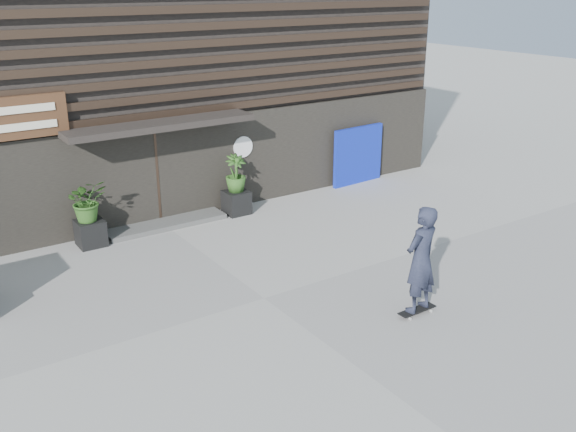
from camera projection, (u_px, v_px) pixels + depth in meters
ground at (264, 298)px, 12.21m from camera, size 80.00×80.00×0.00m
entrance_step at (165, 223)px, 15.77m from camera, size 3.00×0.80×0.12m
planter_pot_left at (91, 233)px, 14.53m from camera, size 0.60×0.60×0.60m
bamboo_left at (87, 200)px, 14.26m from camera, size 0.86×0.75×0.96m
planter_pot_right at (236, 202)px, 16.52m from camera, size 0.60×0.60×0.60m
bamboo_right at (236, 173)px, 16.25m from camera, size 0.54×0.54×0.96m
blue_tarp at (358, 155)px, 18.80m from camera, size 1.81×0.25×1.69m
building at (81, 42)px, 18.56m from camera, size 18.00×11.00×8.00m
skateboarder at (421, 260)px, 11.26m from camera, size 0.79×0.59×2.07m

